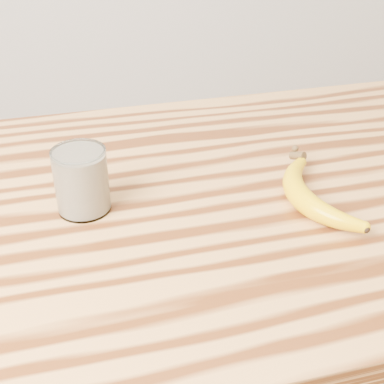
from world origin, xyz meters
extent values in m
cube|color=#B87E3F|center=(0.00, 0.00, 0.88)|extent=(1.20, 0.80, 0.04)
cylinder|color=brown|center=(0.54, 0.34, 0.43)|extent=(0.06, 0.06, 0.86)
cylinder|color=white|center=(-0.29, 0.00, 0.95)|extent=(0.08, 0.08, 0.11)
torus|color=white|center=(-0.29, 0.00, 1.00)|extent=(0.08, 0.08, 0.00)
cylinder|color=beige|center=(-0.29, 0.00, 0.95)|extent=(0.08, 0.08, 0.09)
camera|label=1|loc=(-0.30, -0.74, 1.38)|focal=50.00mm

